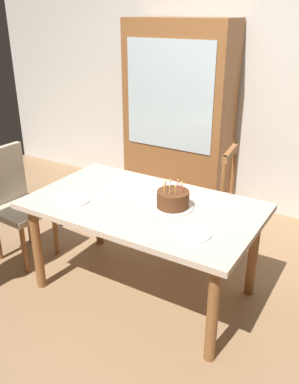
{
  "coord_description": "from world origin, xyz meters",
  "views": [
    {
      "loc": [
        1.36,
        -2.17,
        1.96
      ],
      "look_at": [
        0.05,
        0.0,
        0.83
      ],
      "focal_mm": 38.14,
      "sensor_mm": 36.0,
      "label": 1
    }
  ],
  "objects_px": {
    "dining_table": "(143,215)",
    "plate_near_guest": "(193,234)",
    "birthday_cake": "(173,200)",
    "plate_near_celebrant": "(74,200)",
    "china_cabinet": "(178,117)",
    "chair_upholstered": "(15,198)",
    "plate_far_side": "(149,190)",
    "chair_spindle_back": "(207,201)"
  },
  "relations": [
    {
      "from": "chair_upholstered",
      "to": "china_cabinet",
      "type": "xyz_separation_m",
      "value": [
        0.65,
        1.67,
        0.42
      ]
    },
    {
      "from": "china_cabinet",
      "to": "plate_near_celebrant",
      "type": "bearing_deg",
      "value": -86.91
    },
    {
      "from": "chair_upholstered",
      "to": "china_cabinet",
      "type": "distance_m",
      "value": 1.84
    },
    {
      "from": "plate_near_guest",
      "to": "chair_upholstered",
      "type": "relative_size",
      "value": 0.23
    },
    {
      "from": "dining_table",
      "to": "plate_near_celebrant",
      "type": "bearing_deg",
      "value": -154.28
    },
    {
      "from": "dining_table",
      "to": "plate_near_guest",
      "type": "height_order",
      "value": "plate_near_guest"
    },
    {
      "from": "plate_near_celebrant",
      "to": "plate_near_guest",
      "type": "distance_m",
      "value": 0.92
    },
    {
      "from": "plate_near_celebrant",
      "to": "china_cabinet",
      "type": "distance_m",
      "value": 1.79
    },
    {
      "from": "dining_table",
      "to": "plate_near_guest",
      "type": "bearing_deg",
      "value": -23.82
    },
    {
      "from": "plate_far_side",
      "to": "chair_upholstered",
      "type": "relative_size",
      "value": 0.23
    },
    {
      "from": "china_cabinet",
      "to": "plate_near_guest",
      "type": "bearing_deg",
      "value": -60.07
    },
    {
      "from": "chair_upholstered",
      "to": "plate_near_guest",
      "type": "bearing_deg",
      "value": -3.42
    },
    {
      "from": "plate_near_celebrant",
      "to": "china_cabinet",
      "type": "height_order",
      "value": "china_cabinet"
    },
    {
      "from": "plate_near_celebrant",
      "to": "plate_far_side",
      "type": "height_order",
      "value": "same"
    },
    {
      "from": "plate_near_celebrant",
      "to": "plate_far_side",
      "type": "xyz_separation_m",
      "value": [
        0.36,
        0.43,
        0.0
      ]
    },
    {
      "from": "dining_table",
      "to": "plate_near_celebrant",
      "type": "height_order",
      "value": "plate_near_celebrant"
    },
    {
      "from": "dining_table",
      "to": "chair_upholstered",
      "type": "xyz_separation_m",
      "value": [
        -1.19,
        -0.11,
        -0.11
      ]
    },
    {
      "from": "chair_spindle_back",
      "to": "chair_upholstered",
      "type": "height_order",
      "value": "same"
    },
    {
      "from": "chair_upholstered",
      "to": "china_cabinet",
      "type": "bearing_deg",
      "value": 68.59
    },
    {
      "from": "plate_near_celebrant",
      "to": "plate_far_side",
      "type": "relative_size",
      "value": 1.0
    },
    {
      "from": "dining_table",
      "to": "china_cabinet",
      "type": "xyz_separation_m",
      "value": [
        -0.54,
        1.56,
        0.31
      ]
    },
    {
      "from": "plate_near_guest",
      "to": "chair_spindle_back",
      "type": "xyz_separation_m",
      "value": [
        -0.34,
        1.01,
        -0.28
      ]
    },
    {
      "from": "china_cabinet",
      "to": "birthday_cake",
      "type": "bearing_deg",
      "value": -63.78
    },
    {
      "from": "birthday_cake",
      "to": "dining_table",
      "type": "bearing_deg",
      "value": -167.8
    },
    {
      "from": "dining_table",
      "to": "china_cabinet",
      "type": "bearing_deg",
      "value": 109.04
    },
    {
      "from": "birthday_cake",
      "to": "china_cabinet",
      "type": "distance_m",
      "value": 1.69
    },
    {
      "from": "chair_upholstered",
      "to": "dining_table",
      "type": "bearing_deg",
      "value": 5.41
    },
    {
      "from": "birthday_cake",
      "to": "chair_spindle_back",
      "type": "height_order",
      "value": "chair_spindle_back"
    },
    {
      "from": "birthday_cake",
      "to": "chair_spindle_back",
      "type": "relative_size",
      "value": 0.29
    },
    {
      "from": "plate_near_celebrant",
      "to": "plate_far_side",
      "type": "distance_m",
      "value": 0.56
    },
    {
      "from": "plate_far_side",
      "to": "plate_near_guest",
      "type": "xyz_separation_m",
      "value": [
        0.56,
        -0.43,
        0.0
      ]
    },
    {
      "from": "plate_near_celebrant",
      "to": "chair_upholstered",
      "type": "relative_size",
      "value": 0.23
    },
    {
      "from": "birthday_cake",
      "to": "plate_far_side",
      "type": "height_order",
      "value": "birthday_cake"
    },
    {
      "from": "dining_table",
      "to": "plate_far_side",
      "type": "distance_m",
      "value": 0.25
    },
    {
      "from": "chair_spindle_back",
      "to": "china_cabinet",
      "type": "relative_size",
      "value": 0.5
    },
    {
      "from": "birthday_cake",
      "to": "plate_near_guest",
      "type": "relative_size",
      "value": 1.27
    },
    {
      "from": "china_cabinet",
      "to": "chair_upholstered",
      "type": "bearing_deg",
      "value": -111.41
    },
    {
      "from": "birthday_cake",
      "to": "plate_near_celebrant",
      "type": "xyz_separation_m",
      "value": [
        -0.65,
        -0.26,
        -0.05
      ]
    },
    {
      "from": "dining_table",
      "to": "china_cabinet",
      "type": "relative_size",
      "value": 0.85
    },
    {
      "from": "plate_far_side",
      "to": "chair_upholstered",
      "type": "distance_m",
      "value": 1.18
    },
    {
      "from": "plate_near_guest",
      "to": "birthday_cake",
      "type": "bearing_deg",
      "value": 136.8
    },
    {
      "from": "birthday_cake",
      "to": "plate_near_celebrant",
      "type": "height_order",
      "value": "birthday_cake"
    }
  ]
}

